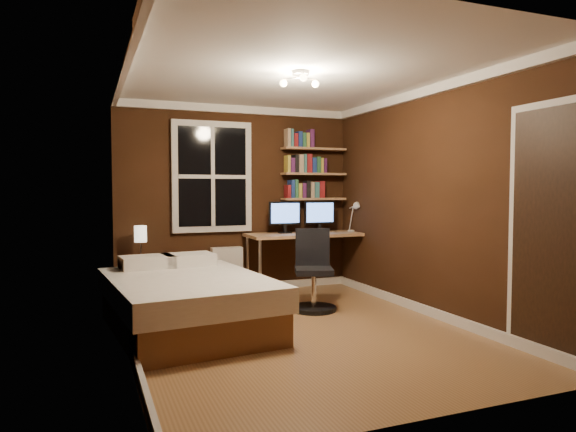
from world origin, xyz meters
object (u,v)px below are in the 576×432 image
object	(u,v)px
desk	(308,237)
monitor_left	(285,217)
bed	(187,301)
monitor_right	(320,217)
office_chair	(313,280)
radiator	(227,270)
desk_lamp	(354,216)
bedside_lamp	(141,243)
nightstand	(141,282)

from	to	relation	value
desk	monitor_left	world-z (taller)	monitor_left
bed	monitor_right	distance (m)	2.67
monitor_right	desk	bearing A→B (deg)	-158.96
bed	office_chair	size ratio (longest dim) A/B	2.26
desk	office_chair	bearing A→B (deg)	-110.26
monitor_left	radiator	bearing A→B (deg)	169.97
monitor_right	desk_lamp	distance (m)	0.48
bedside_lamp	monitor_left	distance (m)	1.91
bedside_lamp	radiator	size ratio (longest dim) A/B	0.71
bed	monitor_left	bearing A→B (deg)	36.32
desk	monitor_right	world-z (taller)	monitor_right
radiator	monitor_right	bearing A→B (deg)	-6.06
desk	monitor_right	bearing A→B (deg)	21.04
desk_lamp	monitor_right	bearing A→B (deg)	161.35
radiator	desk_lamp	size ratio (longest dim) A/B	1.40
bedside_lamp	nightstand	bearing A→B (deg)	0.00
nightstand	monitor_right	xyz separation A→B (m)	(2.41, 0.00, 0.75)
nightstand	radiator	bearing A→B (deg)	13.43
bedside_lamp	desk_lamp	world-z (taller)	desk_lamp
desk_lamp	bedside_lamp	bearing A→B (deg)	176.94
bed	bedside_lamp	xyz separation A→B (m)	(-0.29, 1.45, 0.44)
desk_lamp	radiator	bearing A→B (deg)	170.55
bed	monitor_left	size ratio (longest dim) A/B	4.62
bed	bedside_lamp	size ratio (longest dim) A/B	4.82
nightstand	desk_lamp	xyz separation A→B (m)	(2.86, -0.15, 0.76)
bed	desk_lamp	xyz separation A→B (m)	(2.57, 1.30, 0.73)
nightstand	monitor_right	size ratio (longest dim) A/B	1.12
bed	monitor_right	world-z (taller)	monitor_right
desk	monitor_left	bearing A→B (deg)	164.50
desk	monitor_left	xyz separation A→B (m)	(-0.30, 0.08, 0.28)
bed	monitor_right	xyz separation A→B (m)	(2.11, 1.45, 0.72)
bedside_lamp	desk_lamp	distance (m)	2.88
monitor_right	office_chair	world-z (taller)	monitor_right
bed	monitor_right	size ratio (longest dim) A/B	4.62
nightstand	office_chair	size ratio (longest dim) A/B	0.55
bedside_lamp	desk_lamp	bearing A→B (deg)	-3.06
monitor_right	desk_lamp	xyz separation A→B (m)	(0.46, -0.15, 0.00)
bedside_lamp	radiator	distance (m)	1.20
monitor_left	desk	bearing A→B (deg)	-15.50
radiator	monitor_left	world-z (taller)	monitor_left
nightstand	bedside_lamp	world-z (taller)	bedside_lamp
bed	bedside_lamp	world-z (taller)	bedside_lamp
monitor_right	nightstand	bearing A→B (deg)	-179.98
bed	nightstand	xyz separation A→B (m)	(-0.29, 1.45, -0.03)
bed	office_chair	world-z (taller)	office_chair
monitor_left	bedside_lamp	bearing A→B (deg)	-179.97
bedside_lamp	monitor_left	bearing A→B (deg)	0.03
desk_lamp	bed	bearing A→B (deg)	-153.19
bedside_lamp	radiator	xyz separation A→B (m)	(1.11, 0.14, -0.42)
radiator	office_chair	bearing A→B (deg)	-61.44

